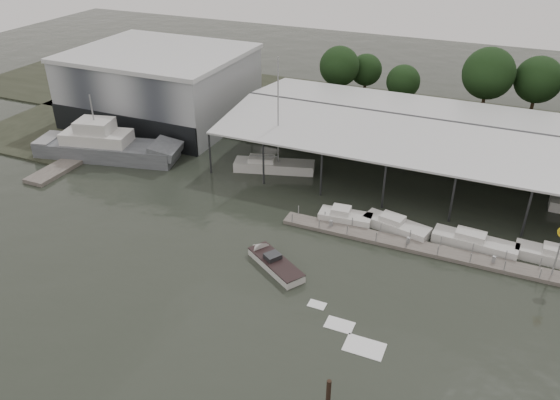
% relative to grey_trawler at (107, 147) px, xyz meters
% --- Properties ---
extents(ground, '(200.00, 200.00, 0.00)m').
position_rel_grey_trawler_xyz_m(ground, '(26.66, -15.02, -1.58)').
color(ground, '#262C23').
rests_on(ground, ground).
extents(land_strip_far, '(140.00, 30.00, 0.30)m').
position_rel_grey_trawler_xyz_m(land_strip_far, '(26.66, 26.98, -1.48)').
color(land_strip_far, '#363A2C').
rests_on(land_strip_far, ground).
extents(land_strip_west, '(20.00, 40.00, 0.30)m').
position_rel_grey_trawler_xyz_m(land_strip_west, '(-13.34, 14.98, -1.48)').
color(land_strip_west, '#363A2C').
rests_on(land_strip_west, ground).
extents(storage_warehouse, '(24.50, 20.50, 10.50)m').
position_rel_grey_trawler_xyz_m(storage_warehouse, '(-1.34, 14.93, 3.71)').
color(storage_warehouse, '#A2A7AC').
rests_on(storage_warehouse, ground).
extents(covered_boat_shed, '(58.24, 24.00, 6.96)m').
position_rel_grey_trawler_xyz_m(covered_boat_shed, '(43.66, 12.98, 4.55)').
color(covered_boat_shed, silver).
rests_on(covered_boat_shed, ground).
extents(trawler_dock, '(3.00, 18.00, 0.50)m').
position_rel_grey_trawler_xyz_m(trawler_dock, '(-3.34, -1.02, -1.33)').
color(trawler_dock, slate).
rests_on(trawler_dock, ground).
extents(floating_dock, '(28.00, 2.00, 1.40)m').
position_rel_grey_trawler_xyz_m(floating_dock, '(41.65, -5.02, -1.38)').
color(floating_dock, slate).
rests_on(floating_dock, ground).
extents(grey_trawler, '(19.81, 8.92, 8.84)m').
position_rel_grey_trawler_xyz_m(grey_trawler, '(0.00, 0.00, 0.00)').
color(grey_trawler, slate).
rests_on(grey_trawler, ground).
extents(white_sailboat, '(10.33, 5.28, 14.58)m').
position_rel_grey_trawler_xyz_m(white_sailboat, '(21.46, 5.19, -0.92)').
color(white_sailboat, silver).
rests_on(white_sailboat, ground).
extents(speedboat_underway, '(16.31, 10.87, 2.00)m').
position_rel_grey_trawler_xyz_m(speedboat_underway, '(29.60, -13.15, -1.19)').
color(speedboat_underway, silver).
rests_on(speedboat_underway, ground).
extents(moored_cruiser_0, '(5.68, 2.62, 1.70)m').
position_rel_grey_trawler_xyz_m(moored_cruiser_0, '(33.51, -3.06, -0.97)').
color(moored_cruiser_0, silver).
rests_on(moored_cruiser_0, ground).
extents(moored_cruiser_1, '(7.21, 3.69, 1.70)m').
position_rel_grey_trawler_xyz_m(moored_cruiser_1, '(38.86, -2.58, -0.97)').
color(moored_cruiser_1, silver).
rests_on(moored_cruiser_1, ground).
extents(moored_cruiser_2, '(8.24, 2.81, 1.70)m').
position_rel_grey_trawler_xyz_m(moored_cruiser_2, '(46.64, -2.54, -0.97)').
color(moored_cruiser_2, silver).
rests_on(moored_cruiser_2, ground).
extents(horizon_tree_line, '(65.94, 10.05, 11.35)m').
position_rel_grey_trawler_xyz_m(horizon_tree_line, '(47.96, 33.15, 4.70)').
color(horizon_tree_line, '#312315').
rests_on(horizon_tree_line, ground).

